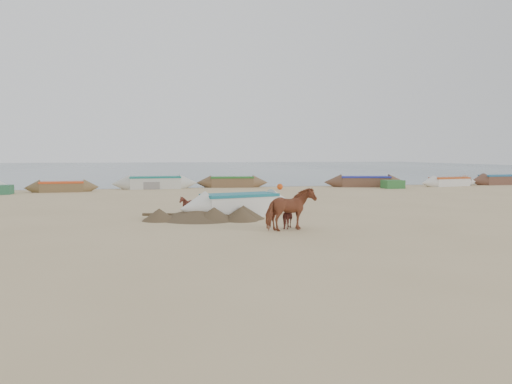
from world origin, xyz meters
The scene contains 9 objects.
ground centered at (0.00, 0.00, 0.00)m, with size 140.00×140.00×0.00m, color tan.
sea centered at (0.00, 82.00, 0.01)m, with size 160.00×160.00×0.00m, color slate.
cow_adult centered at (0.25, -0.64, 0.75)m, with size 0.80×1.77×1.49m, color brown.
calf_front centered at (-2.98, 4.24, 0.44)m, with size 0.71×0.79×0.87m, color #57261B.
calf_right centered at (0.41, -0.18, 0.40)m, with size 0.79×0.68×0.80m, color #5F281E.
near_canoe centered at (-0.78, 3.73, 0.48)m, with size 5.34×1.38×0.96m, color white, non-canonical shape.
debris_pile centered at (-2.49, 3.28, 0.25)m, with size 3.62×3.62×0.50m, color brown.
waterline_canoes centered at (-0.31, 20.46, 0.43)m, with size 58.31×4.62×0.95m.
beach_clutter centered at (3.86, 19.34, 0.30)m, with size 45.56×4.22×0.64m.
Camera 1 is at (-4.40, -17.24, 2.66)m, focal length 35.00 mm.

